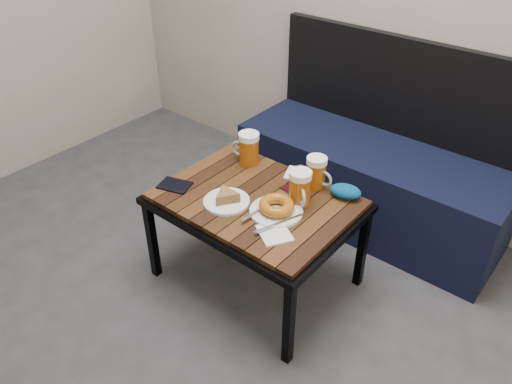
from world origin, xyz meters
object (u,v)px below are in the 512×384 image
Objects in this scene: knit_pouch at (346,191)px; beer_mug_right at (300,188)px; beer_mug_left at (248,148)px; bench at (372,175)px; passport_navy at (175,185)px; cafe_table at (256,206)px; plate_bagel at (276,208)px; beer_mug_centre at (317,172)px; passport_burgundy at (294,187)px; plate_pie at (226,199)px.

beer_mug_right is at bearing -128.79° from knit_pouch.
beer_mug_left reaches higher than beer_mug_right.
bench reaches higher than passport_navy.
cafe_table is 0.37m from passport_navy.
cafe_table is at bearing 166.00° from plate_bagel.
passport_burgundy is (-0.07, -0.07, -0.07)m from beer_mug_centre.
cafe_table is at bearing 124.42° from beer_mug_left.
plate_bagel is at bearing 133.85° from beer_mug_left.
passport_navy reaches higher than cafe_table.
beer_mug_left reaches higher than knit_pouch.
passport_navy is (-0.48, -0.39, -0.07)m from beer_mug_centre.
beer_mug_centre reaches higher than plate_pie.
passport_burgundy is 0.81× the size of knit_pouch.
knit_pouch is at bearing 29.30° from passport_burgundy.
plate_bagel is 0.48m from passport_navy.
passport_navy reaches higher than passport_burgundy.
passport_navy is (-0.33, -0.16, 0.05)m from cafe_table.
beer_mug_right is 0.21m from knit_pouch.
bench is at bearing -135.66° from beer_mug_left.
plate_pie is 0.31m from passport_burgundy.
bench reaches higher than knit_pouch.
beer_mug_right is 1.11× the size of passport_navy.
bench is at bearing 77.67° from cafe_table.
bench is 9.04× the size of beer_mug_left.
beer_mug_centre reaches higher than plate_bagel.
knit_pouch is (0.13, 0.16, -0.05)m from beer_mug_right.
cafe_table is 0.30m from beer_mug_centre.
plate_pie is (-0.24, -0.87, 0.22)m from bench.
bench is at bearing 103.41° from knit_pouch.
cafe_table is 2.98× the size of plate_bagel.
beer_mug_left reaches higher than plate_bagel.
beer_mug_left is at bearing 136.42° from cafe_table.
beer_mug_left is 0.42m from plate_bagel.
passport_navy is at bearing -111.60° from beer_mug_right.
passport_burgundy is (-0.05, 0.20, -0.02)m from plate_bagel.
beer_mug_centre is at bearing 57.69° from cafe_table.
plate_bagel is (0.20, 0.08, 0.00)m from plate_pie.
plate_bagel is 2.11× the size of knit_pouch.
beer_mug_left reaches higher than beer_mug_centre.
knit_pouch is at bearing 60.16° from plate_bagel.
beer_mug_right is at bearing 27.20° from cafe_table.
plate_pie is at bearing 102.25° from beer_mug_left.
beer_mug_left is 0.34m from plate_pie.
bench is 0.80m from cafe_table.
plate_bagel is at bearing -62.42° from beer_mug_right.
beer_mug_centre reaches higher than knit_pouch.
cafe_table is (-0.17, -0.76, 0.16)m from bench.
plate_bagel is 2.62× the size of passport_burgundy.
beer_mug_centre is 1.05× the size of passport_navy.
beer_mug_right is 0.77× the size of plate_pie.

